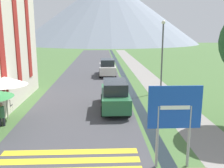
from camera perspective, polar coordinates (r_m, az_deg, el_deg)
The scene contains 13 objects.
ground_plane at distance 24.94m, azimuth 0.38°, elevation 0.92°, with size 160.00×160.00×0.00m, color #476B38.
road at distance 34.80m, azimuth -4.56°, elevation 4.06°, with size 6.40×60.00×0.01m.
footpath at distance 35.11m, azimuth 5.46°, elevation 4.11°, with size 2.20×60.00×0.01m.
drainage_channel at distance 34.86m, azimuth 1.54°, elevation 4.10°, with size 0.60×60.00×0.00m.
crosswalk_marking at distance 9.68m, azimuth -10.26°, elevation -17.90°, with size 5.44×2.54×0.01m.
mountain_distant at distance 104.08m, azimuth -0.88°, elevation 16.38°, with size 70.95×70.95×25.42m.
road_sign at distance 8.94m, azimuth 14.09°, elevation -6.79°, with size 1.87×0.11×3.00m.
parked_car_near at distance 15.53m, azimuth 0.63°, elevation -2.50°, with size 1.73×4.58×1.82m.
parked_car_far at distance 27.45m, azimuth -1.07°, elevation 3.87°, with size 1.80×4.56×1.82m.
cafe_chair_far_right at distance 16.12m, azimuth -22.77°, elevation -4.38°, with size 0.40×0.40×0.85m.
cafe_umbrella_middle_white at distance 14.71m, azimuth -23.33°, elevation 0.67°, with size 2.42×2.42×2.39m.
person_seated_near at distance 14.03m, azimuth -23.99°, elevation -6.11°, with size 0.32×0.32×1.25m.
streetlamp at distance 19.76m, azimuth 11.42°, elevation 7.37°, with size 0.28×0.28×5.59m.
Camera 1 is at (-1.21, -4.45, 4.80)m, focal length 40.00 mm.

